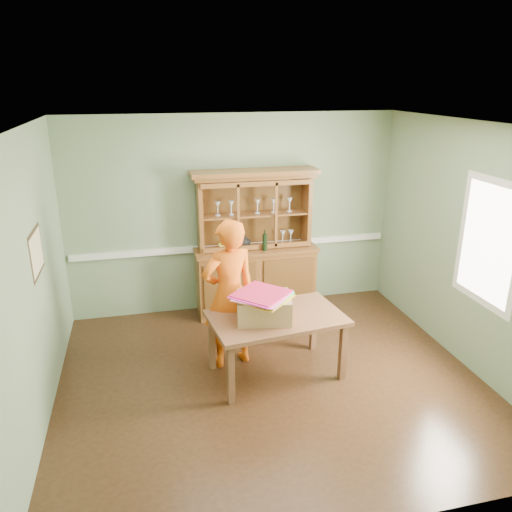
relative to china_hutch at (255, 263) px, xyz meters
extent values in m
plane|color=#432715|center=(-0.24, -1.78, -0.70)|extent=(4.50, 4.50, 0.00)
plane|color=white|center=(-0.24, -1.78, 2.00)|extent=(4.50, 4.50, 0.00)
plane|color=gray|center=(-0.24, 0.22, 0.65)|extent=(4.50, 0.00, 4.50)
plane|color=gray|center=(-2.49, -1.78, 0.65)|extent=(0.00, 4.00, 4.00)
plane|color=gray|center=(2.01, -1.78, 0.65)|extent=(0.00, 4.00, 4.00)
plane|color=gray|center=(-0.24, -3.78, 0.65)|extent=(4.50, 0.00, 4.50)
cube|color=white|center=(-0.24, 0.20, 0.20)|extent=(4.41, 0.05, 0.08)
cube|color=#372616|center=(-2.47, -1.48, 0.85)|extent=(0.03, 0.60, 0.46)
cube|color=beige|center=(-2.47, -1.48, 0.85)|extent=(0.01, 0.52, 0.38)
cube|color=white|center=(1.99, -2.08, 0.80)|extent=(0.03, 0.96, 1.36)
cube|color=white|center=(1.98, -2.08, 0.80)|extent=(0.01, 0.80, 1.20)
cube|color=brown|center=(0.00, -0.02, -0.25)|extent=(1.62, 0.49, 0.90)
cube|color=brown|center=(0.00, -0.03, 0.22)|extent=(1.67, 0.55, 0.04)
cube|color=brown|center=(0.00, 0.21, 0.71)|extent=(1.53, 0.04, 0.94)
cube|color=brown|center=(-0.74, 0.05, 0.71)|extent=(0.05, 0.34, 0.94)
cube|color=brown|center=(0.74, 0.05, 0.71)|extent=(0.05, 0.34, 0.94)
cube|color=brown|center=(0.00, 0.05, 1.20)|extent=(1.62, 0.40, 0.05)
cube|color=brown|center=(0.00, 0.03, 1.26)|extent=(1.69, 0.43, 0.05)
cube|color=brown|center=(0.00, 0.05, 0.68)|extent=(1.42, 0.30, 0.02)
imported|color=#B2B2B7|center=(-0.13, 0.05, 0.32)|extent=(0.16, 0.16, 0.17)
imported|color=yellow|center=(-0.40, 0.05, 0.26)|extent=(0.19, 0.19, 0.05)
cylinder|color=black|center=(0.09, -0.18, 0.38)|extent=(0.06, 0.06, 0.29)
cube|color=brown|center=(-0.15, -1.66, -0.02)|extent=(1.51, 1.02, 0.05)
cube|color=brown|center=(-0.73, -2.08, -0.37)|extent=(0.07, 0.07, 0.66)
cube|color=brown|center=(-0.82, -1.39, -0.37)|extent=(0.07, 0.07, 0.66)
cube|color=brown|center=(0.52, -1.93, -0.37)|extent=(0.07, 0.07, 0.66)
cube|color=brown|center=(0.43, -1.23, -0.37)|extent=(0.07, 0.07, 0.66)
cube|color=tan|center=(-0.30, -1.69, 0.14)|extent=(0.62, 0.53, 0.26)
cube|color=gold|center=(-0.33, -1.74, 0.27)|extent=(0.69, 0.69, 0.01)
cube|color=green|center=(-0.33, -1.74, 0.28)|extent=(0.69, 0.69, 0.01)
cube|color=#32B5ED|center=(-0.33, -1.74, 0.29)|extent=(0.69, 0.69, 0.01)
cube|color=pink|center=(-0.33, -1.74, 0.30)|extent=(0.69, 0.69, 0.01)
cube|color=#D8219B|center=(-0.33, -1.74, 0.31)|extent=(0.69, 0.69, 0.01)
cube|color=#CE1F4F|center=(-0.33, -1.74, 0.31)|extent=(0.69, 0.69, 0.01)
imported|color=#E75A0E|center=(-0.60, -1.31, 0.16)|extent=(0.71, 0.55, 1.71)
camera|label=1|loc=(-1.47, -6.30, 2.39)|focal=35.00mm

